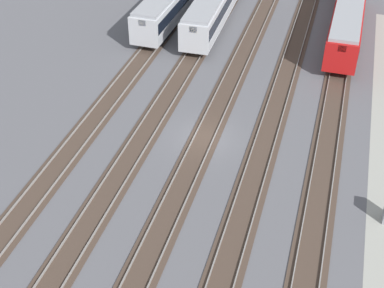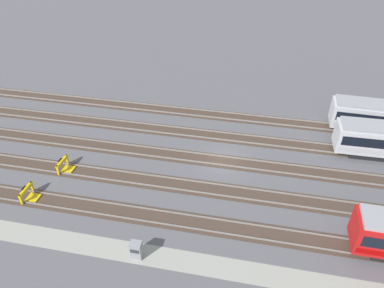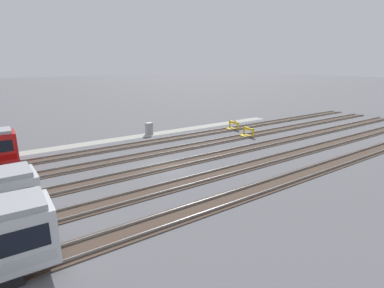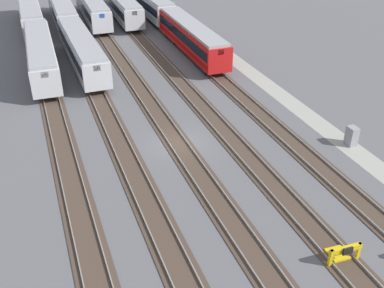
{
  "view_description": "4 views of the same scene",
  "coord_description": "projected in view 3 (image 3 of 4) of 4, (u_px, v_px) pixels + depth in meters",
  "views": [
    {
      "loc": [
        -30.83,
        -8.17,
        23.57
      ],
      "look_at": [
        -3.25,
        0.0,
        1.8
      ],
      "focal_mm": 50.0,
      "sensor_mm": 36.0,
      "label": 1
    },
    {
      "loc": [
        2.86,
        -30.3,
        24.68
      ],
      "look_at": [
        -3.25,
        0.0,
        1.8
      ],
      "focal_mm": 35.0,
      "sensor_mm": 36.0,
      "label": 2
    },
    {
      "loc": [
        13.25,
        23.81,
        9.78
      ],
      "look_at": [
        -3.25,
        0.0,
        1.8
      ],
      "focal_mm": 28.0,
      "sensor_mm": 36.0,
      "label": 3
    },
    {
      "loc": [
        -29.89,
        10.04,
        18.6
      ],
      "look_at": [
        -3.25,
        0.0,
        1.8
      ],
      "focal_mm": 42.0,
      "sensor_mm": 36.0,
      "label": 4
    }
  ],
  "objects": [
    {
      "name": "service_walkway",
      "position": [
        115.0,
        140.0,
        38.89
      ],
      "size": [
        54.0,
        2.0,
        0.01
      ],
      "primitive_type": "cube",
      "color": "#9E9E93",
      "rests_on": "ground"
    },
    {
      "name": "rail_track_near_inner",
      "position": [
        144.0,
        155.0,
        32.23
      ],
      "size": [
        90.0,
        2.23,
        0.21
      ],
      "color": "#47382D",
      "rests_on": "ground"
    },
    {
      "name": "rail_track_middle",
      "position": [
        164.0,
        167.0,
        28.73
      ],
      "size": [
        90.0,
        2.24,
        0.21
      ],
      "color": "#47382D",
      "rests_on": "ground"
    },
    {
      "name": "bumper_stop_near_inner_track",
      "position": [
        247.0,
        132.0,
        40.59
      ],
      "size": [
        1.38,
        2.01,
        1.22
      ],
      "color": "gold",
      "rests_on": "ground"
    },
    {
      "name": "rail_track_farthest",
      "position": [
        224.0,
        201.0,
        21.73
      ],
      "size": [
        90.0,
        2.23,
        0.21
      ],
      "color": "#47382D",
      "rests_on": "ground"
    },
    {
      "name": "ground_plane",
      "position": [
        164.0,
        167.0,
        28.74
      ],
      "size": [
        400.0,
        400.0,
        0.0
      ],
      "primitive_type": "plane",
      "color": "#5B5B60"
    },
    {
      "name": "rail_track_nearest",
      "position": [
        128.0,
        146.0,
        35.73
      ],
      "size": [
        90.0,
        2.23,
        0.21
      ],
      "color": "#47382D",
      "rests_on": "ground"
    },
    {
      "name": "bumper_stop_nearest_track",
      "position": [
        233.0,
        126.0,
        44.82
      ],
      "size": [
        1.36,
        2.01,
        1.22
      ],
      "color": "gold",
      "rests_on": "ground"
    },
    {
      "name": "rail_track_far_inner",
      "position": [
        190.0,
        181.0,
        25.23
      ],
      "size": [
        90.0,
        2.23,
        0.21
      ],
      "color": "#47382D",
      "rests_on": "ground"
    },
    {
      "name": "electrical_cabinet",
      "position": [
        149.0,
        128.0,
        41.66
      ],
      "size": [
        0.9,
        0.73,
        1.6
      ],
      "color": "gray",
      "rests_on": "ground"
    }
  ]
}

